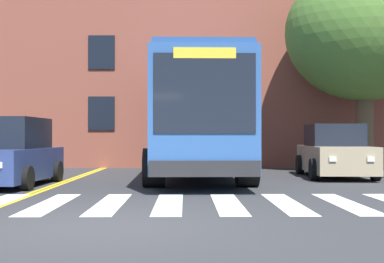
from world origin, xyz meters
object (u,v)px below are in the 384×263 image
at_px(street_tree_curbside_large, 363,33).
at_px(car_navy_near_lane, 8,154).
at_px(city_bus, 194,117).
at_px(traffic_light_overhead, 183,83).
at_px(car_tan_far_lane, 333,153).

bearing_deg(street_tree_curbside_large, car_navy_near_lane, -153.24).
distance_m(city_bus, traffic_light_overhead, 1.16).
bearing_deg(city_bus, car_navy_near_lane, -149.48).
xyz_separation_m(car_navy_near_lane, car_tan_far_lane, (9.47, 2.95, -0.05)).
distance_m(car_navy_near_lane, car_tan_far_lane, 9.92).
distance_m(car_navy_near_lane, street_tree_curbside_large, 13.43).
bearing_deg(car_tan_far_lane, car_navy_near_lane, -162.67).
bearing_deg(car_navy_near_lane, traffic_light_overhead, 31.82).
height_order(city_bus, car_tan_far_lane, city_bus).
distance_m(city_bus, street_tree_curbside_large, 7.64).
xyz_separation_m(car_tan_far_lane, street_tree_curbside_large, (1.87, 2.76, 4.41)).
relative_size(traffic_light_overhead, street_tree_curbside_large, 0.59).
distance_m(traffic_light_overhead, street_tree_curbside_large, 7.58).
relative_size(car_navy_near_lane, car_tan_far_lane, 0.95).
bearing_deg(traffic_light_overhead, car_navy_near_lane, -148.18).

